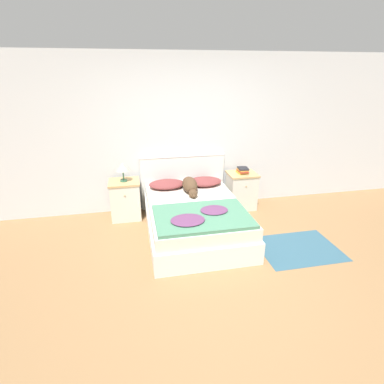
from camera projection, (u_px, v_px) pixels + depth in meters
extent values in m
plane|color=#997047|center=(225.00, 277.00, 3.53)|extent=(16.00, 16.00, 0.00)
cube|color=silver|center=(190.00, 134.00, 4.99)|extent=(9.00, 0.06, 2.55)
cube|color=white|center=(195.00, 224.00, 4.43)|extent=(1.36, 1.90, 0.30)
cube|color=silver|center=(195.00, 209.00, 4.34)|extent=(1.30, 1.84, 0.18)
cube|color=white|center=(183.00, 182.00, 5.20)|extent=(1.44, 0.04, 0.92)
cylinder|color=white|center=(183.00, 156.00, 5.03)|extent=(1.44, 0.06, 0.06)
cube|color=silver|center=(126.00, 200.00, 4.86)|extent=(0.46, 0.41, 0.61)
cube|color=tan|center=(124.00, 182.00, 4.74)|extent=(0.49, 0.43, 0.03)
sphere|color=tan|center=(125.00, 196.00, 4.61)|extent=(0.02, 0.02, 0.02)
cube|color=silver|center=(241.00, 191.00, 5.23)|extent=(0.46, 0.41, 0.61)
cube|color=tan|center=(242.00, 174.00, 5.11)|extent=(0.49, 0.43, 0.03)
sphere|color=tan|center=(246.00, 186.00, 4.97)|extent=(0.02, 0.02, 0.02)
ellipsoid|color=brown|center=(167.00, 184.00, 4.86)|extent=(0.58, 0.40, 0.12)
ellipsoid|color=brown|center=(204.00, 182.00, 4.98)|extent=(0.58, 0.40, 0.12)
cube|color=#4C8466|center=(202.00, 216.00, 3.87)|extent=(1.23, 0.87, 0.04)
ellipsoid|color=#663860|center=(188.00, 220.00, 3.70)|extent=(0.43, 0.35, 0.04)
ellipsoid|color=#663860|center=(214.00, 210.00, 3.97)|extent=(0.37, 0.30, 0.03)
ellipsoid|color=brown|center=(190.00, 185.00, 4.69)|extent=(0.23, 0.45, 0.23)
sphere|color=brown|center=(193.00, 194.00, 4.48)|extent=(0.14, 0.14, 0.14)
ellipsoid|color=brown|center=(194.00, 196.00, 4.43)|extent=(0.06, 0.07, 0.05)
cone|color=brown|center=(191.00, 190.00, 4.46)|extent=(0.04, 0.04, 0.05)
cone|color=brown|center=(195.00, 190.00, 4.47)|extent=(0.04, 0.04, 0.05)
ellipsoid|color=brown|center=(190.00, 184.00, 4.89)|extent=(0.13, 0.20, 0.08)
cube|color=gold|center=(242.00, 172.00, 5.11)|extent=(0.17, 0.19, 0.03)
cube|color=#AD2D28|center=(243.00, 171.00, 5.08)|extent=(0.15, 0.21, 0.02)
cube|color=orange|center=(242.00, 170.00, 5.07)|extent=(0.15, 0.21, 0.02)
cube|color=#232328|center=(243.00, 168.00, 5.08)|extent=(0.18, 0.22, 0.02)
cylinder|color=#336B4C|center=(124.00, 181.00, 4.73)|extent=(0.11, 0.11, 0.02)
cylinder|color=#336B4C|center=(123.00, 175.00, 4.69)|extent=(0.02, 0.02, 0.16)
cone|color=beige|center=(123.00, 166.00, 4.64)|extent=(0.20, 0.20, 0.14)
cube|color=#335B70|center=(298.00, 248.00, 4.10)|extent=(1.07, 0.83, 0.00)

